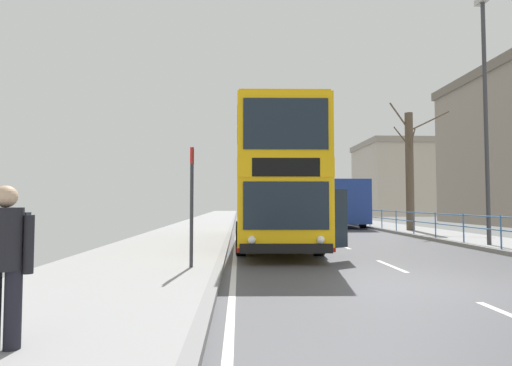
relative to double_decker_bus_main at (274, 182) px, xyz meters
name	(u,v)px	position (x,y,z in m)	size (l,w,h in m)	color
ground	(405,285)	(1.79, -7.83, -2.34)	(15.80, 140.00, 0.20)	#4C4C51
double_decker_bus_main	(274,182)	(0.00, 0.00, 0.00)	(3.16, 10.66, 4.54)	#F4B20F
background_bus_far_lane	(332,202)	(5.36, 13.81, -0.70)	(2.71, 10.21, 3.05)	navy
pedestrian_railing_far_kerb	(382,216)	(6.95, 8.04, -1.52)	(0.05, 34.75, 1.06)	#386BA8
pedestrian_with_backpack	(6,254)	(-3.67, -11.26, -1.30)	(0.55, 0.57, 1.62)	black
bus_stop_sign_near	(192,193)	(-2.41, -6.11, -0.57)	(0.08, 0.44, 2.72)	#2D2D33
street_lamp_far_side	(485,102)	(7.34, -1.54, 2.79)	(0.28, 0.60, 8.79)	#38383D
bare_tree_far_00	(410,169)	(7.85, 6.15, 1.03)	(3.21, 2.12, 6.89)	brown
background_building_01	(397,179)	(19.32, 37.12, 2.40)	(9.47, 11.06, 9.50)	#B2A899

